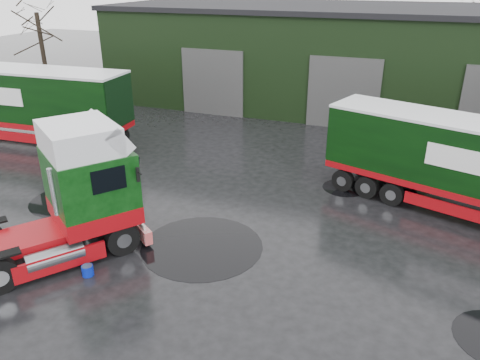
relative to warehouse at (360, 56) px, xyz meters
name	(u,v)px	position (x,y,z in m)	size (l,w,h in m)	color
ground	(210,239)	(-2.00, -20.00, -3.16)	(100.00, 100.00, 0.00)	black
warehouse	(360,56)	(0.00, 0.00, 0.00)	(32.40, 12.40, 6.30)	black
hero_tractor	(27,200)	(-6.50, -23.00, -1.07)	(2.85, 6.73, 4.18)	#0A330C
trailer_left	(17,104)	(-15.57, -14.15, -1.22)	(2.55, 12.49, 3.88)	silver
lorry_right	(470,170)	(6.00, -15.00, -1.38)	(2.34, 13.51, 3.55)	silver
wash_bucket	(88,270)	(-4.57, -23.12, -3.00)	(0.34, 0.34, 0.32)	#071DAB
tree_left	(41,41)	(-19.00, -8.00, 1.09)	(4.40, 4.40, 8.50)	black
tree_back_a	(285,15)	(-8.00, 10.00, 1.59)	(4.40, 4.40, 9.50)	black
puddle_0	(202,246)	(-2.08, -20.48, -3.15)	(4.00, 4.00, 0.01)	black
puddle_1	(344,188)	(1.57, -14.25, -3.15)	(1.82, 1.82, 0.01)	black
puddle_2	(67,201)	(-8.47, -19.32, -3.15)	(2.86, 2.86, 0.01)	black
puddle_4	(412,182)	(4.18, -12.64, -3.15)	(2.42, 2.42, 0.01)	black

